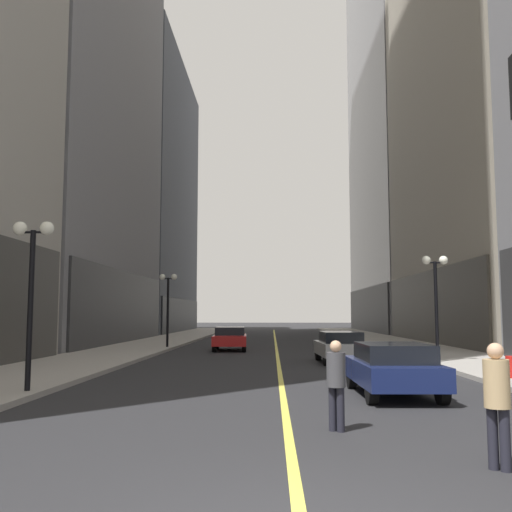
% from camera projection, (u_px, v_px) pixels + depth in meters
% --- Properties ---
extents(ground_plane, '(200.00, 200.00, 0.00)m').
position_uv_depth(ground_plane, '(276.00, 344.00, 40.12)').
color(ground_plane, '#262628').
extents(sidewalk_left, '(4.50, 78.00, 0.15)m').
position_uv_depth(sidewalk_left, '(158.00, 343.00, 40.35)').
color(sidewalk_left, '#9E9991').
rests_on(sidewalk_left, ground).
extents(sidewalk_right, '(4.50, 78.00, 0.15)m').
position_uv_depth(sidewalk_right, '(395.00, 343.00, 39.90)').
color(sidewalk_right, '#9E9991').
rests_on(sidewalk_right, ground).
extents(lane_centre_stripe, '(0.16, 70.00, 0.01)m').
position_uv_depth(lane_centre_stripe, '(276.00, 344.00, 40.12)').
color(lane_centre_stripe, '#E5D64C').
rests_on(lane_centre_stripe, ground).
extents(building_left_far, '(13.70, 26.00, 31.29)m').
position_uv_depth(building_left_far, '(125.00, 197.00, 67.01)').
color(building_left_far, '#4C515B').
rests_on(building_left_far, ground).
extents(building_right_far, '(15.67, 26.00, 60.18)m').
position_uv_depth(building_right_far, '(429.00, 74.00, 67.51)').
color(building_right_far, gray).
rests_on(building_right_far, ground).
extents(car_navy, '(1.93, 4.16, 1.32)m').
position_uv_depth(car_navy, '(393.00, 367.00, 14.55)').
color(car_navy, '#141E4C').
rests_on(car_navy, ground).
extents(car_silver, '(1.93, 4.20, 1.32)m').
position_uv_depth(car_silver, '(340.00, 346.00, 24.38)').
color(car_silver, '#B7B7BC').
rests_on(car_silver, ground).
extents(car_red, '(2.03, 4.16, 1.32)m').
position_uv_depth(car_red, '(230.00, 338.00, 32.89)').
color(car_red, '#B21919').
rests_on(car_red, ground).
extents(pedestrian_in_tan_trench, '(0.48, 0.48, 1.67)m').
position_uv_depth(pedestrian_in_tan_trench, '(497.00, 396.00, 7.70)').
color(pedestrian_in_tan_trench, black).
rests_on(pedestrian_in_tan_trench, ground).
extents(pedestrian_with_orange_bag, '(0.47, 0.47, 1.59)m').
position_uv_depth(pedestrian_with_orange_bag, '(336.00, 378.00, 10.23)').
color(pedestrian_with_orange_bag, black).
rests_on(pedestrian_with_orange_bag, ground).
extents(street_lamp_left_near, '(1.06, 0.36, 4.43)m').
position_uv_depth(street_lamp_left_near, '(32.00, 267.00, 14.72)').
color(street_lamp_left_near, black).
rests_on(street_lamp_left_near, ground).
extents(street_lamp_left_far, '(1.06, 0.36, 4.43)m').
position_uv_depth(street_lamp_left_far, '(168.00, 294.00, 34.04)').
color(street_lamp_left_far, black).
rests_on(street_lamp_left_far, ground).
extents(street_lamp_right_mid, '(1.06, 0.36, 4.43)m').
position_uv_depth(street_lamp_right_mid, '(436.00, 284.00, 23.47)').
color(street_lamp_right_mid, black).
rests_on(street_lamp_right_mid, ground).
extents(fire_hydrant_right, '(0.28, 0.28, 0.80)m').
position_uv_depth(fire_hydrant_right, '(511.00, 369.00, 17.31)').
color(fire_hydrant_right, red).
rests_on(fire_hydrant_right, ground).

